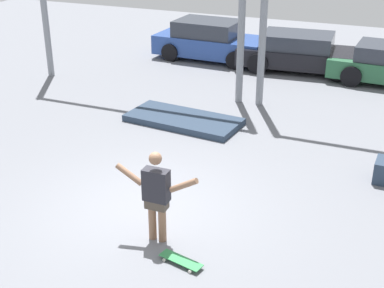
{
  "coord_description": "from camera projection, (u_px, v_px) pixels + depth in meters",
  "views": [
    {
      "loc": [
        4.05,
        -7.63,
        5.25
      ],
      "look_at": [
        0.23,
        1.5,
        0.74
      ],
      "focal_mm": 50.0,
      "sensor_mm": 36.0,
      "label": 1
    }
  ],
  "objects": [
    {
      "name": "skateboarder",
      "position": [
        156.0,
        193.0,
        8.73
      ],
      "size": [
        1.47,
        0.22,
        1.64
      ],
      "rotation": [
        0.0,
        0.0,
        0.01
      ],
      "color": "#8C664C",
      "rests_on": "ground_plane"
    },
    {
      "name": "manual_pad",
      "position": [
        184.0,
        120.0,
        13.82
      ],
      "size": [
        3.05,
        1.62,
        0.17
      ],
      "primitive_type": "cube",
      "rotation": [
        0.0,
        0.0,
        -0.1
      ],
      "color": "#28384C",
      "rests_on": "ground_plane"
    },
    {
      "name": "skateboard",
      "position": [
        181.0,
        260.0,
        8.46
      ],
      "size": [
        0.77,
        0.37,
        0.08
      ],
      "rotation": [
        0.0,
        0.0,
        -0.22
      ],
      "color": "#338C4C",
      "rests_on": "ground_plane"
    },
    {
      "name": "parked_car_blue",
      "position": [
        210.0,
        41.0,
        19.18
      ],
      "size": [
        4.07,
        2.04,
        1.38
      ],
      "rotation": [
        0.0,
        0.0,
        -0.04
      ],
      "color": "#284793",
      "rests_on": "ground_plane"
    },
    {
      "name": "ground_plane",
      "position": [
        150.0,
        208.0,
        10.01
      ],
      "size": [
        36.0,
        36.0,
        0.0
      ],
      "primitive_type": "plane",
      "color": "slate"
    },
    {
      "name": "parked_car_black",
      "position": [
        300.0,
        52.0,
        17.91
      ],
      "size": [
        4.3,
        2.16,
        1.25
      ],
      "rotation": [
        0.0,
        0.0,
        0.07
      ],
      "color": "black",
      "rests_on": "ground_plane"
    }
  ]
}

